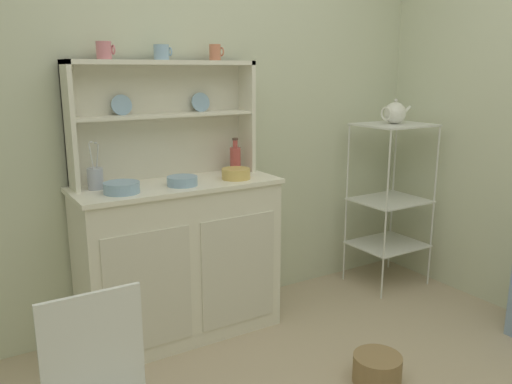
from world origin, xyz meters
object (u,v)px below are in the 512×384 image
Objects in this scene: bakers_rack at (390,189)px; jam_bottle at (235,159)px; porcelain_teapot at (395,113)px; bowl_mixing_large at (122,188)px; floor_basket at (377,369)px; cup_rose_0 at (104,50)px; utensil_jar at (95,178)px; hutch_shelf_unit at (163,110)px; hutch_cabinet at (180,258)px.

bakers_rack is 5.49× the size of jam_bottle.
bakers_rack is at bearing -0.00° from porcelain_teapot.
bowl_mixing_large is (-1.87, 0.01, 0.23)m from bakers_rack.
bakers_rack is 4.80× the size of floor_basket.
jam_bottle is at bearing 100.65° from floor_basket.
cup_rose_0 is 0.64m from utensil_jar.
bakers_rack is 1.42m from floor_basket.
floor_basket is at bearing -45.23° from utensil_jar.
porcelain_teapot is at bearing -4.72° from utensil_jar.
jam_bottle is (0.41, -0.08, -0.30)m from hutch_shelf_unit.
jam_bottle is (0.74, 0.16, 0.06)m from bowl_mixing_large.
hutch_shelf_unit is 5.07× the size of jam_bottle.
hutch_cabinet is 1.71m from porcelain_teapot.
hutch_cabinet is at bearing 122.59° from floor_basket.
porcelain_teapot is (1.85, -0.21, -0.37)m from cup_rose_0.
cup_rose_0 is at bearing 177.16° from jam_bottle.
utensil_jar reaches higher than hutch_cabinet.
hutch_shelf_unit is at bearing 90.00° from hutch_cabinet.
hutch_shelf_unit reaches higher than hutch_cabinet.
floor_basket is 1.39m from jam_bottle.
utensil_jar is (-1.02, 1.03, 0.88)m from floor_basket.
cup_rose_0 reaches higher than bakers_rack.
cup_rose_0 is at bearing 23.84° from utensil_jar.
bowl_mixing_large is (-0.93, 0.88, 0.85)m from floor_basket.
jam_bottle is 0.82× the size of utensil_jar.
hutch_cabinet is 1.17m from cup_rose_0.
bowl_mixing_large is 1.89m from porcelain_teapot.
cup_rose_0 is (-0.92, 1.07, 1.51)m from floor_basket.
bowl_mixing_large is 0.76m from jam_bottle.
cup_rose_0 is at bearing 158.59° from hutch_cabinet.
hutch_cabinet is 0.99× the size of bakers_rack.
hutch_shelf_unit reaches higher than jam_bottle.
jam_bottle reaches higher than hutch_cabinet.
hutch_shelf_unit is 1.66m from bakers_rack.
utensil_jar is at bearing 175.28° from porcelain_teapot.
utensil_jar is at bearing 169.32° from hutch_cabinet.
bakers_rack is at bearing -4.71° from utensil_jar.
bowl_mixing_large is 0.76× the size of porcelain_teapot.
porcelain_teapot is (1.95, -0.16, 0.26)m from utensil_jar.
jam_bottle is at bearing 12.19° from bowl_mixing_large.
bowl_mixing_large is at bearing -167.81° from jam_bottle.
floor_basket is at bearing -57.41° from hutch_cabinet.
utensil_jar reaches higher than jam_bottle.
hutch_shelf_unit is 4.44× the size of porcelain_teapot.
utensil_jar is at bearing -156.16° from cup_rose_0.
jam_bottle is 0.88× the size of porcelain_teapot.
cup_rose_0 is (-0.31, -0.04, 0.31)m from hutch_shelf_unit.
cup_rose_0 reaches higher than bowl_mixing_large.
jam_bottle is at bearing -10.60° from hutch_shelf_unit.
bowl_mixing_large is (-0.33, -0.07, 0.46)m from hutch_cabinet.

